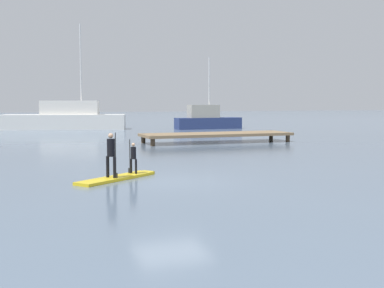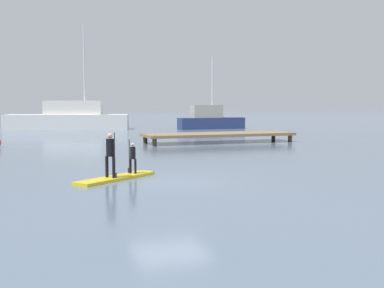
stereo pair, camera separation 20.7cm
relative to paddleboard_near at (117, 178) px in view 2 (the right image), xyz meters
name	(u,v)px [view 2 (the right image)]	position (x,y,z in m)	size (l,w,h in m)	color
ground_plane	(170,181)	(1.60, -1.09, -0.05)	(240.00, 240.00, 0.00)	slate
paddleboard_near	(117,178)	(0.00, 0.00, 0.00)	(3.21, 2.61, 0.10)	gold
paddler_adult	(110,152)	(-0.26, -0.20, 0.92)	(0.38, 0.42, 1.55)	black
paddler_child_solo	(133,156)	(0.68, 0.52, 0.67)	(0.29, 0.34, 1.23)	black
fishing_boat_white_large	(69,118)	(1.70, 33.14, 1.03)	(12.18, 5.94, 10.25)	silver
fishing_boat_green_midground	(210,120)	(15.04, 29.15, 0.89)	(6.79, 1.69, 7.10)	navy
floating_dock	(219,134)	(9.42, 13.40, 0.48)	(10.05, 2.89, 0.63)	#846B4C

